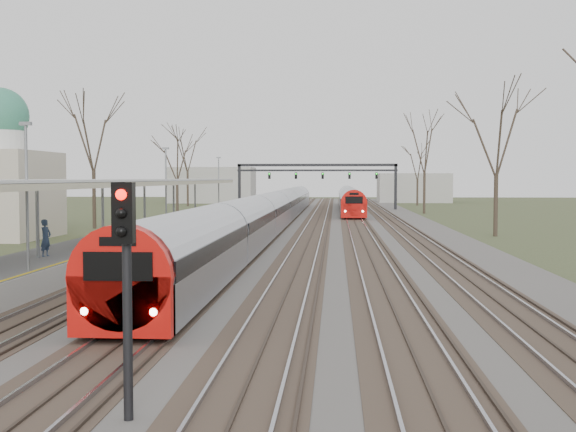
% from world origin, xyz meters
% --- Properties ---
extents(track_bed, '(24.00, 160.00, 0.22)m').
position_xyz_m(track_bed, '(0.26, 55.00, 0.06)').
color(track_bed, '#474442').
rests_on(track_bed, ground).
extents(platform, '(3.50, 69.00, 1.00)m').
position_xyz_m(platform, '(-9.05, 37.50, 0.50)').
color(platform, '#9E9B93').
rests_on(platform, ground).
extents(canopy, '(4.10, 50.00, 3.11)m').
position_xyz_m(canopy, '(-9.05, 32.99, 3.93)').
color(canopy, slate).
rests_on(canopy, platform).
extents(signal_gantry, '(21.00, 0.59, 6.08)m').
position_xyz_m(signal_gantry, '(0.29, 84.99, 4.91)').
color(signal_gantry, black).
rests_on(signal_gantry, ground).
extents(tree_west_far, '(5.50, 5.50, 11.33)m').
position_xyz_m(tree_west_far, '(-17.00, 48.00, 8.02)').
color(tree_west_far, '#2D231C').
rests_on(tree_west_far, ground).
extents(tree_east_far, '(5.00, 5.00, 10.30)m').
position_xyz_m(tree_east_far, '(14.00, 42.00, 7.29)').
color(tree_east_far, '#2D231C').
rests_on(tree_east_far, ground).
extents(train_near, '(2.62, 90.21, 3.05)m').
position_xyz_m(train_near, '(-2.50, 52.12, 1.48)').
color(train_near, '#9D9FA7').
rests_on(train_near, ground).
extents(train_far, '(2.62, 45.21, 3.05)m').
position_xyz_m(train_far, '(4.50, 83.09, 1.48)').
color(train_far, '#9D9FA7').
rests_on(train_far, ground).
extents(passenger, '(0.47, 0.62, 1.52)m').
position_xyz_m(passenger, '(-8.90, 18.43, 1.76)').
color(passenger, '#2E3E59').
rests_on(passenger, platform).
extents(signal_post, '(0.35, 0.45, 4.10)m').
position_xyz_m(signal_post, '(-0.75, 1.95, 2.72)').
color(signal_post, black).
rests_on(signal_post, ground).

